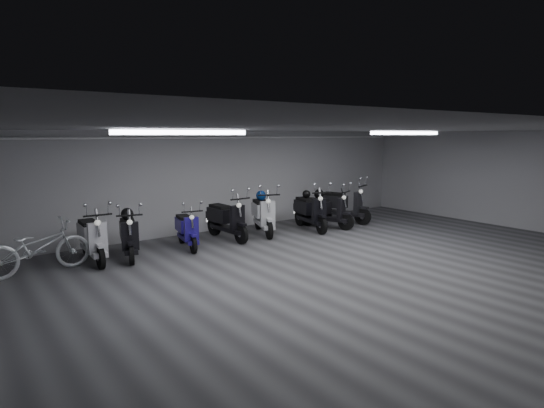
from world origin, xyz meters
TOP-DOWN VIEW (x-y plane):
  - floor at (0.00, 0.00)m, footprint 14.00×10.00m
  - ceiling at (0.00, 0.00)m, footprint 14.00×10.00m
  - back_wall at (0.00, 5.00)m, footprint 14.00×0.01m
  - right_wall at (7.00, 0.00)m, footprint 0.01×10.00m
  - fluor_strip_left at (-3.00, 1.00)m, footprint 2.40×0.18m
  - fluor_strip_right at (3.00, 1.00)m, footprint 2.40×0.18m
  - conduit at (0.00, 4.92)m, footprint 13.60×0.05m
  - scooter_2 at (-3.89, 3.68)m, footprint 0.68×1.87m
  - scooter_3 at (-3.16, 3.55)m, footprint 1.02×1.85m
  - scooter_4 at (-1.75, 3.58)m, footprint 0.85×1.70m
  - scooter_5 at (-0.52, 3.79)m, footprint 0.72×1.92m
  - scooter_6 at (0.63, 3.77)m, footprint 1.32×2.03m
  - scooter_7 at (2.02, 3.40)m, footprint 1.05×2.01m
  - scooter_8 at (2.57, 3.32)m, footprint 1.24×1.93m
  - scooter_9 at (3.53, 3.62)m, footprint 1.27×2.09m
  - bicycle at (-4.98, 3.52)m, footprint 2.02×0.87m
  - helmet_0 at (2.47, 3.56)m, footprint 0.29×0.29m
  - helmet_1 at (-3.10, 3.79)m, footprint 0.28×0.28m
  - helmet_2 at (0.73, 4.02)m, footprint 0.28×0.28m
  - helmet_3 at (2.07, 3.66)m, footprint 0.24×0.24m

SIDE VIEW (x-z plane):
  - floor at x=0.00m, z-range -0.01..0.00m
  - scooter_4 at x=-1.75m, z-range 0.00..1.21m
  - bicycle at x=-4.98m, z-range 0.00..1.27m
  - scooter_3 at x=-3.16m, z-range 0.00..1.31m
  - scooter_8 at x=2.57m, z-range 0.00..1.37m
  - scooter_2 at x=-3.89m, z-range 0.00..1.38m
  - scooter_5 at x=-0.52m, z-range 0.00..1.41m
  - scooter_7 at x=2.02m, z-range 0.00..1.43m
  - scooter_6 at x=0.63m, z-range 0.00..1.44m
  - scooter_9 at x=3.53m, z-range 0.00..1.47m
  - helmet_1 at x=-3.10m, z-range 0.81..1.09m
  - helmet_0 at x=2.47m, z-range 0.85..1.13m
  - helmet_3 at x=2.07m, z-range 0.88..1.12m
  - helmet_2 at x=0.73m, z-range 0.89..1.17m
  - back_wall at x=0.00m, z-range 0.00..2.80m
  - right_wall at x=7.00m, z-range 0.00..2.80m
  - conduit at x=0.00m, z-range 2.59..2.65m
  - fluor_strip_left at x=-3.00m, z-range 2.70..2.78m
  - fluor_strip_right at x=3.00m, z-range 2.70..2.78m
  - ceiling at x=0.00m, z-range 2.80..2.81m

